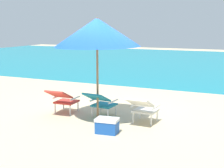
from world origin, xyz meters
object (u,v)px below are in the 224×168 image
object	(u,v)px
lounge_chair_left	(63,98)
lounge_chair_right	(143,107)
lounge_chair_center	(101,102)
beach_umbrella_center	(97,32)
cooler_box	(107,126)

from	to	relation	value
lounge_chair_left	lounge_chair_right	world-z (taller)	same
lounge_chair_left	lounge_chair_center	distance (m)	1.03
lounge_chair_right	beach_umbrella_center	world-z (taller)	beach_umbrella_center
beach_umbrella_center	cooler_box	size ratio (longest dim) A/B	5.14
cooler_box	lounge_chair_left	bearing A→B (deg)	152.12
lounge_chair_center	beach_umbrella_center	xyz separation A→B (m)	(0.04, -0.23, 1.68)
lounge_chair_right	lounge_chair_left	bearing A→B (deg)	-179.64
lounge_chair_center	beach_umbrella_center	distance (m)	1.69
beach_umbrella_center	cooler_box	world-z (taller)	beach_umbrella_center
lounge_chair_center	lounge_chair_right	size ratio (longest dim) A/B	1.01
lounge_chair_center	lounge_chair_left	bearing A→B (deg)	-174.33
beach_umbrella_center	cooler_box	distance (m)	2.14
lounge_chair_left	lounge_chair_right	bearing A→B (deg)	0.36
beach_umbrella_center	lounge_chair_left	bearing A→B (deg)	172.83
lounge_chair_right	beach_umbrella_center	size ratio (longest dim) A/B	0.35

